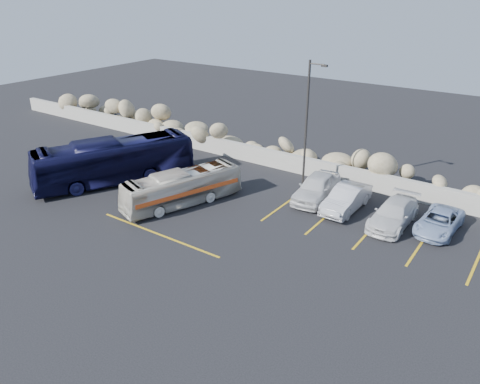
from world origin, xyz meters
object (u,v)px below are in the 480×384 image
Objects in this scene: car_b at (346,199)px; car_c at (394,214)px; vintage_bus at (182,188)px; tour_coach at (114,161)px; car_a at (317,187)px; lamppost at (307,124)px; car_d at (439,222)px.

car_c is (2.81, -0.28, -0.05)m from car_b.
tour_coach is (-5.87, 0.08, 0.41)m from vintage_bus.
vintage_bus reaches higher than car_c.
car_a reaches higher than car_b.
lamppost is 9.11m from car_d.
car_c is (6.08, -1.31, -3.66)m from lamppost.
vintage_bus is (-4.93, -5.77, -3.28)m from lamppost.
tour_coach is at bearing -164.73° from car_c.
vintage_bus is at bearing -155.95° from car_d.
lamppost reaches higher than car_b.
car_c is (11.01, 4.47, -0.38)m from vintage_bus.
car_a reaches higher than car_c.
car_a is at bearing 172.25° from car_b.
vintage_bus is 1.66× the size of car_c.
tour_coach is 2.62× the size of car_d.
vintage_bus is at bearing -130.47° from lamppost.
tour_coach is (-10.80, -5.69, -2.87)m from lamppost.
car_b reaches higher than car_d.
car_d is at bearing 40.95° from vintage_bus.
tour_coach is at bearing -162.35° from car_d.
car_b is 5.03m from car_d.
lamppost reaches higher than tour_coach.
lamppost reaches higher than vintage_bus.
lamppost reaches higher than car_a.
tour_coach is 2.27× the size of car_a.
car_a is 1.08× the size of car_b.
car_c is at bearing -4.21° from car_b.
car_a is at bearing -176.73° from car_d.
car_d is at bearing -4.50° from lamppost.
car_a is (1.22, -0.70, -3.53)m from lamppost.
car_b is at bearing 175.10° from car_c.
tour_coach is 17.45m from car_c.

